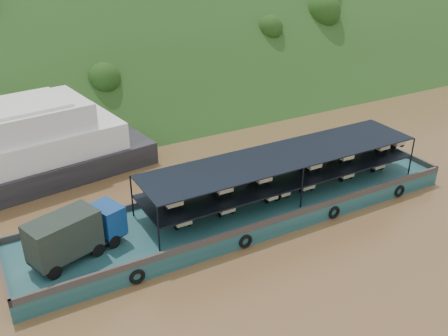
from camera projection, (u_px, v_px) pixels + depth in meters
ground at (265, 214)px, 39.31m from camera, size 160.00×160.00×0.00m
hillside at (119, 92)px, 67.52m from camera, size 140.00×39.60×39.60m
cargo_barge at (235, 208)px, 37.95m from camera, size 35.00×7.18×4.54m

